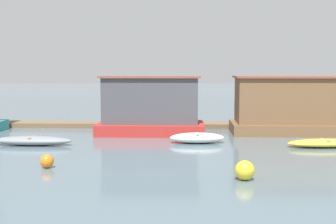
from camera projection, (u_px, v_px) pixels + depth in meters
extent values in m
plane|color=slate|center=(169.00, 133.00, 28.39)|extent=(200.00, 200.00, 0.00)
cube|color=brown|center=(171.00, 125.00, 31.46)|extent=(42.40, 1.79, 0.30)
cube|color=red|center=(151.00, 128.00, 28.20)|extent=(6.36, 3.41, 0.67)
cube|color=#4C4C51|center=(151.00, 100.00, 28.05)|extent=(5.59, 2.64, 2.71)
cube|color=brown|center=(151.00, 77.00, 27.92)|extent=(5.89, 2.94, 0.12)
cube|color=brown|center=(284.00, 128.00, 28.37)|extent=(6.44, 3.57, 0.66)
cube|color=brown|center=(285.00, 100.00, 28.22)|extent=(5.80, 2.94, 2.70)
cube|color=brown|center=(286.00, 77.00, 28.09)|extent=(6.10, 3.24, 0.12)
ellipsoid|color=gray|center=(32.00, 141.00, 23.97)|extent=(4.13, 1.13, 0.47)
cube|color=#997F60|center=(32.00, 138.00, 23.96)|extent=(0.17, 0.92, 0.08)
ellipsoid|color=white|center=(197.00, 138.00, 24.73)|extent=(2.96, 1.46, 0.54)
cube|color=#997F60|center=(197.00, 134.00, 24.71)|extent=(0.22, 1.10, 0.08)
ellipsoid|color=yellow|center=(325.00, 143.00, 23.44)|extent=(3.94, 1.74, 0.40)
cube|color=#997F60|center=(325.00, 140.00, 23.43)|extent=(0.29, 1.09, 0.08)
sphere|color=yellow|center=(245.00, 170.00, 16.42)|extent=(0.70, 0.70, 0.70)
sphere|color=orange|center=(47.00, 161.00, 18.45)|extent=(0.54, 0.54, 0.54)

